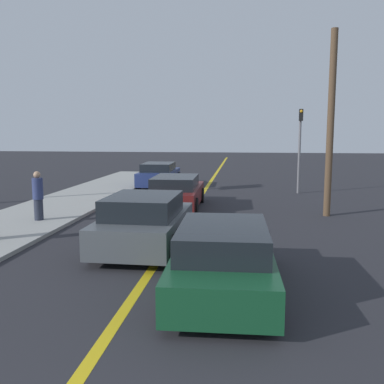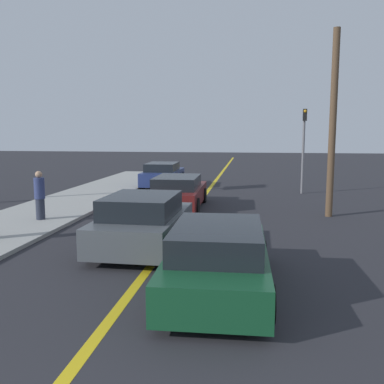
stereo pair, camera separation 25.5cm
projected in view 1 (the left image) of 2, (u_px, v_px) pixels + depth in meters
road_center_line at (201, 196)px, 19.80m from camera, size 0.20×60.00×0.01m
sidewalk_left at (58, 207)px, 16.75m from camera, size 3.37×28.53×0.11m
car_near_right_lane at (223, 258)px, 8.02m from camera, size 2.01×4.38×1.29m
car_ahead_center at (145, 223)px, 10.86m from camera, size 2.07×3.96×1.40m
car_far_distant at (176, 192)px, 16.70m from camera, size 2.01×4.44×1.27m
car_parked_left_lot at (159, 175)px, 23.18m from camera, size 1.97×4.22×1.30m
pedestrian_mid_group at (38, 196)px, 13.87m from camera, size 0.34×0.34×1.60m
traffic_light at (300, 142)px, 20.42m from camera, size 0.18×0.40×4.03m
utility_pole at (331, 125)px, 14.78m from camera, size 0.24×0.24×6.42m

